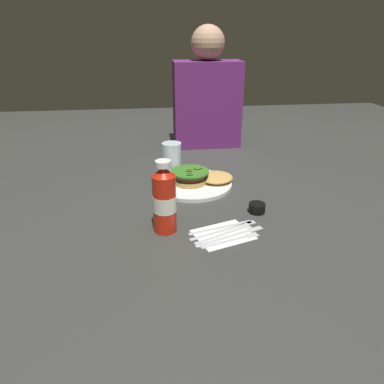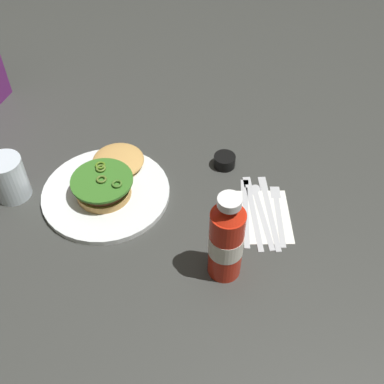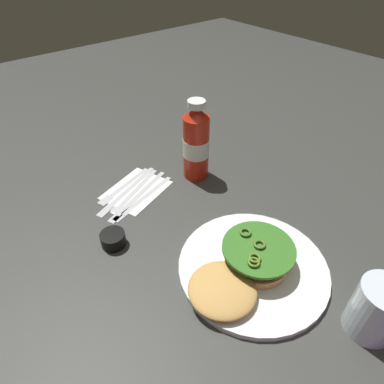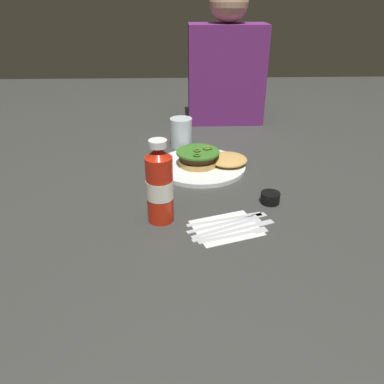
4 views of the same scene
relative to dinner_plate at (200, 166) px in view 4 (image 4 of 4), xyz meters
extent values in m
plane|color=#363734|center=(0.07, -0.08, -0.01)|extent=(3.00, 3.00, 0.00)
cylinder|color=white|center=(0.00, 0.00, 0.00)|extent=(0.29, 0.29, 0.01)
cylinder|color=tan|center=(-0.01, 0.00, 0.02)|extent=(0.12, 0.12, 0.02)
cylinder|color=#512D19|center=(-0.01, 0.00, 0.03)|extent=(0.11, 0.11, 0.02)
cylinder|color=red|center=(-0.01, 0.00, 0.04)|extent=(0.10, 0.10, 0.01)
cylinder|color=#356F22|center=(-0.01, 0.00, 0.05)|extent=(0.14, 0.14, 0.01)
torus|color=#587829|center=(0.02, 0.01, 0.06)|extent=(0.02, 0.02, 0.01)
torus|color=#517B1B|center=(0.03, 0.02, 0.06)|extent=(0.02, 0.02, 0.01)
torus|color=#536F27|center=(-0.01, 0.00, 0.06)|extent=(0.02, 0.02, 0.01)
torus|color=#437226|center=(-0.01, -0.04, 0.06)|extent=(0.02, 0.02, 0.01)
ellipsoid|color=tan|center=(0.09, 0.01, 0.02)|extent=(0.12, 0.12, 0.03)
cylinder|color=red|center=(-0.12, -0.31, 0.08)|extent=(0.07, 0.07, 0.17)
cone|color=red|center=(-0.12, -0.31, 0.17)|extent=(0.06, 0.06, 0.03)
cylinder|color=white|center=(-0.12, -0.31, 0.20)|extent=(0.04, 0.04, 0.02)
cylinder|color=white|center=(-0.12, -0.31, 0.08)|extent=(0.07, 0.07, 0.05)
cylinder|color=silver|center=(-0.06, 0.20, 0.05)|extent=(0.08, 0.08, 0.10)
cylinder|color=black|center=(0.18, -0.23, 0.01)|extent=(0.05, 0.05, 0.03)
cube|color=white|center=(0.04, -0.35, -0.01)|extent=(0.18, 0.16, 0.00)
cube|color=silver|center=(0.05, -0.39, 0.00)|extent=(0.17, 0.06, 0.00)
cube|color=silver|center=(0.12, -0.37, 0.00)|extent=(0.04, 0.03, 0.00)
cube|color=silver|center=(0.05, -0.37, 0.00)|extent=(0.18, 0.08, 0.00)
cube|color=silver|center=(0.12, -0.34, 0.00)|extent=(0.08, 0.05, 0.00)
cube|color=silver|center=(0.04, -0.35, 0.00)|extent=(0.17, 0.09, 0.00)
ellipsoid|color=silver|center=(0.11, -0.32, 0.00)|extent=(0.04, 0.03, 0.00)
cube|color=silver|center=(0.04, -0.34, 0.00)|extent=(0.18, 0.08, 0.00)
cube|color=silver|center=(0.11, -0.31, 0.00)|extent=(0.08, 0.05, 0.00)
cube|color=silver|center=(0.03, -0.32, 0.00)|extent=(0.17, 0.06, 0.00)
cube|color=silver|center=(0.10, -0.30, 0.00)|extent=(0.08, 0.04, 0.00)
cube|color=#69256E|center=(0.13, 0.50, 0.19)|extent=(0.31, 0.15, 0.39)
sphere|color=tan|center=(0.13, 0.50, 0.46)|extent=(0.15, 0.15, 0.15)
camera|label=1|loc=(-0.15, -1.20, 0.52)|focal=33.79mm
camera|label=2|loc=(-0.65, -0.41, 0.80)|focal=44.88mm
camera|label=3|loc=(0.34, 0.23, 0.52)|focal=30.74mm
camera|label=4|loc=(-0.07, -1.12, 0.50)|focal=35.86mm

